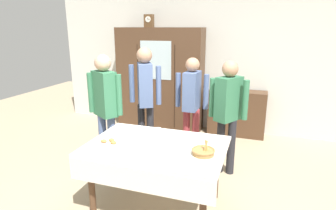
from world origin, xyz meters
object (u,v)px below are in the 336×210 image
(person_by_cabinet, at_px, (105,102))
(wall_cabinet, at_px, (160,79))
(bookshelf_low, at_px, (237,113))
(bread_basket, at_px, (203,151))
(tea_cup_front_edge, at_px, (158,131))
(spoon_far_left, at_px, (178,159))
(tea_cup_near_left, at_px, (170,149))
(dining_table, at_px, (155,155))
(mantel_clock, at_px, (149,21))
(tea_cup_back_edge, at_px, (137,142))
(book_stack, at_px, (238,90))
(person_behind_table_right, at_px, (192,98))
(pastry_plate, at_px, (109,143))
(spoon_mid_right, at_px, (175,140))
(person_near_right_end, at_px, (228,107))
(person_beside_shelf, at_px, (145,92))

(person_by_cabinet, bearing_deg, wall_cabinet, 87.56)
(bookshelf_low, relative_size, bread_basket, 4.39)
(tea_cup_front_edge, distance_m, spoon_far_left, 0.74)
(tea_cup_front_edge, relative_size, tea_cup_near_left, 1.00)
(tea_cup_near_left, relative_size, spoon_far_left, 1.09)
(dining_table, xyz_separation_m, mantel_clock, (-1.12, 2.59, 1.47))
(mantel_clock, height_order, person_by_cabinet, mantel_clock)
(tea_cup_back_edge, bearing_deg, book_stack, 72.32)
(wall_cabinet, height_order, person_behind_table_right, wall_cabinet)
(bread_basket, distance_m, pastry_plate, 1.05)
(person_behind_table_right, bearing_deg, mantel_clock, 135.41)
(spoon_mid_right, height_order, spoon_far_left, same)
(tea_cup_back_edge, bearing_deg, dining_table, 4.76)
(spoon_far_left, bearing_deg, book_stack, 83.81)
(tea_cup_back_edge, relative_size, spoon_mid_right, 1.09)
(spoon_mid_right, relative_size, spoon_far_left, 1.00)
(tea_cup_back_edge, relative_size, spoon_far_left, 1.09)
(bookshelf_low, bearing_deg, tea_cup_back_edge, -107.68)
(dining_table, bearing_deg, bread_basket, -4.83)
(wall_cabinet, xyz_separation_m, person_behind_table_right, (0.94, -1.14, -0.05))
(mantel_clock, distance_m, tea_cup_front_edge, 2.78)
(tea_cup_near_left, distance_m, person_near_right_end, 1.26)
(spoon_mid_right, bearing_deg, person_beside_shelf, 129.00)
(pastry_plate, height_order, spoon_mid_right, pastry_plate)
(spoon_far_left, xyz_separation_m, person_by_cabinet, (-1.31, 0.86, 0.25))
(wall_cabinet, xyz_separation_m, spoon_far_left, (1.23, -2.82, -0.24))
(spoon_far_left, bearing_deg, bookshelf_low, 83.81)
(tea_cup_near_left, xyz_separation_m, person_by_cabinet, (-1.18, 0.72, 0.23))
(dining_table, relative_size, pastry_plate, 5.40)
(bookshelf_low, distance_m, person_near_right_end, 1.65)
(tea_cup_front_edge, height_order, person_beside_shelf, person_beside_shelf)
(tea_cup_back_edge, distance_m, tea_cup_near_left, 0.41)
(tea_cup_near_left, relative_size, person_by_cabinet, 0.08)
(wall_cabinet, height_order, spoon_far_left, wall_cabinet)
(mantel_clock, distance_m, bread_basket, 3.38)
(spoon_mid_right, bearing_deg, wall_cabinet, 114.18)
(bookshelf_low, relative_size, person_near_right_end, 0.66)
(pastry_plate, relative_size, person_beside_shelf, 0.16)
(bookshelf_low, xyz_separation_m, person_beside_shelf, (-1.27, -1.44, 0.63))
(bread_basket, height_order, person_near_right_end, person_near_right_end)
(bookshelf_low, distance_m, person_beside_shelf, 2.02)
(person_by_cabinet, relative_size, person_beside_shelf, 0.96)
(person_by_cabinet, xyz_separation_m, person_behind_table_right, (1.03, 0.82, -0.06))
(mantel_clock, height_order, person_beside_shelf, mantel_clock)
(bread_basket, height_order, person_by_cabinet, person_by_cabinet)
(person_beside_shelf, distance_m, person_near_right_end, 1.28)
(person_behind_table_right, bearing_deg, dining_table, -91.68)
(tea_cup_back_edge, bearing_deg, tea_cup_front_edge, 74.83)
(dining_table, relative_size, tea_cup_back_edge, 11.63)
(bookshelf_low, distance_m, bread_basket, 2.71)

